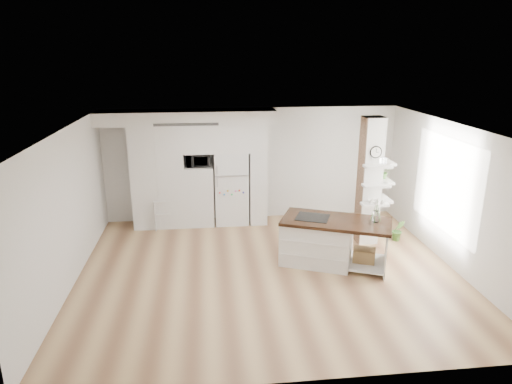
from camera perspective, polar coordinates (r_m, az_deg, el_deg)
floor at (r=8.70m, az=1.57°, el=-9.89°), size 7.00×6.00×0.01m
room at (r=8.02m, az=1.67°, el=1.99°), size 7.04×6.04×2.72m
cabinet_wall at (r=10.63m, az=-8.15°, el=3.68°), size 4.00×0.71×2.70m
refrigerator at (r=10.81m, az=-3.11°, el=0.60°), size 0.78×0.69×1.75m
column at (r=9.81m, az=14.60°, el=1.21°), size 0.69×0.90×2.70m
window at (r=9.51m, az=22.63°, el=0.86°), size 0.00×2.40×2.40m
pendant_light at (r=8.50m, az=13.00°, el=4.26°), size 0.12×0.12×0.10m
kitchen_island at (r=8.94m, az=8.40°, el=-5.93°), size 2.24×1.67×1.48m
bookshelf at (r=10.84m, az=-10.95°, el=-2.81°), size 0.65×0.46×0.70m
floor_plant_a at (r=10.40m, az=17.34°, el=-4.57°), size 0.30×0.25×0.48m
floor_plant_b at (r=10.54m, az=12.78°, el=-3.75°), size 0.31×0.31×0.53m
microwave at (r=10.56m, az=-7.23°, el=3.99°), size 0.54×0.37×0.30m
shelf_plant at (r=10.01m, az=15.68°, el=2.47°), size 0.27×0.23×0.30m
decor_bowl at (r=9.68m, az=14.48°, el=-1.17°), size 0.22×0.22×0.05m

